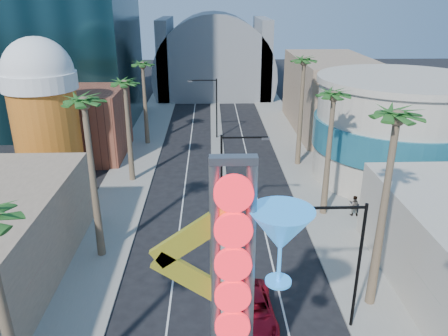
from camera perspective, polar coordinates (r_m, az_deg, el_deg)
sidewalk_west at (r=51.03m, az=-11.50°, el=0.69°), size 5.00×100.00×0.15m
sidewalk_east at (r=51.33m, az=9.90°, el=0.93°), size 5.00×100.00×0.15m
median at (r=53.10m, az=-0.83°, el=1.98°), size 1.60×84.00×0.15m
brick_filler_west at (r=54.07m, az=-18.15°, el=5.62°), size 10.00×10.00×8.00m
filler_east at (r=63.63m, az=13.73°, el=9.32°), size 10.00×20.00×10.00m
beer_mug at (r=46.11m, az=-22.50°, el=7.33°), size 7.00×7.00×14.50m
turquoise_building at (r=47.74m, az=21.55°, el=4.67°), size 16.60×16.60×10.60m
canopy at (r=85.08m, az=-1.28°, el=12.48°), size 22.00×16.00×22.00m
neon_sign at (r=18.46m, az=3.73°, el=-13.90°), size 6.53×2.60×12.55m
streetlight_0 at (r=34.60m, az=0.58°, el=-0.62°), size 3.79×0.25×8.00m
streetlight_1 at (r=57.49m, az=-1.52°, el=8.52°), size 3.79×0.25×8.00m
streetlight_2 at (r=25.10m, az=16.28°, el=-11.01°), size 3.45×0.25×8.00m
palm_1 at (r=30.01m, az=-17.70°, el=6.80°), size 2.40×2.40×12.70m
palm_2 at (r=43.60m, az=-12.79°, el=9.90°), size 2.40×2.40×11.20m
palm_3 at (r=55.24m, az=-10.57°, el=12.49°), size 2.40×2.40×11.20m
palm_5 at (r=24.99m, az=21.47°, el=4.48°), size 2.40×2.40×13.20m
palm_6 at (r=36.27m, az=14.08°, el=8.18°), size 2.40×2.40×11.70m
palm_7 at (r=47.55m, az=10.38°, el=12.69°), size 2.40×2.40×12.70m
red_pickup at (r=27.11m, az=3.80°, el=-17.97°), size 2.72×5.50×1.50m
pedestrian_b at (r=39.45m, az=16.59°, el=-4.72°), size 1.02×0.87×1.83m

